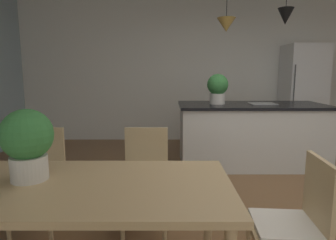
% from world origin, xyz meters
% --- Properties ---
extents(ground_plane, '(10.00, 8.40, 0.04)m').
position_xyz_m(ground_plane, '(0.00, 0.00, -0.02)').
color(ground_plane, brown).
extents(wall_back_kitchen, '(10.00, 0.12, 2.70)m').
position_xyz_m(wall_back_kitchen, '(0.00, 3.26, 1.35)').
color(wall_back_kitchen, white).
rests_on(wall_back_kitchen, ground_plane).
extents(dining_table, '(2.04, 0.88, 0.72)m').
position_xyz_m(dining_table, '(-1.83, -1.05, 0.66)').
color(dining_table, tan).
rests_on(dining_table, ground_plane).
extents(chair_kitchen_end, '(0.43, 0.43, 0.87)m').
position_xyz_m(chair_kitchen_end, '(-0.44, -1.05, 0.47)').
color(chair_kitchen_end, tan).
rests_on(chair_kitchen_end, ground_plane).
extents(chair_far_left, '(0.40, 0.40, 0.87)m').
position_xyz_m(chair_far_left, '(-2.29, -0.24, 0.47)').
color(chair_far_left, tan).
rests_on(chair_far_left, ground_plane).
extents(chair_far_right, '(0.40, 0.40, 0.87)m').
position_xyz_m(chair_far_right, '(-1.37, -0.24, 0.47)').
color(chair_far_right, tan).
rests_on(chair_far_right, ground_plane).
extents(kitchen_island, '(2.09, 0.97, 0.91)m').
position_xyz_m(kitchen_island, '(0.03, 1.58, 0.46)').
color(kitchen_island, silver).
rests_on(kitchen_island, ground_plane).
extents(refrigerator, '(0.69, 0.67, 1.85)m').
position_xyz_m(refrigerator, '(1.33, 2.86, 0.93)').
color(refrigerator, silver).
rests_on(refrigerator, ground_plane).
extents(pendant_over_island_main, '(0.26, 0.26, 0.79)m').
position_xyz_m(pendant_over_island_main, '(-0.37, 1.58, 2.00)').
color(pendant_over_island_main, black).
extents(pendant_over_island_aux, '(0.22, 0.22, 0.70)m').
position_xyz_m(pendant_over_island_aux, '(0.44, 1.58, 2.11)').
color(pendant_over_island_aux, black).
extents(potted_plant_on_island, '(0.30, 0.30, 0.43)m').
position_xyz_m(potted_plant_on_island, '(-0.47, 1.58, 1.14)').
color(potted_plant_on_island, beige).
rests_on(potted_plant_on_island, kitchen_island).
extents(potted_plant_on_table, '(0.30, 0.30, 0.42)m').
position_xyz_m(potted_plant_on_table, '(-2.00, -0.98, 0.96)').
color(potted_plant_on_table, beige).
rests_on(potted_plant_on_table, dining_table).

